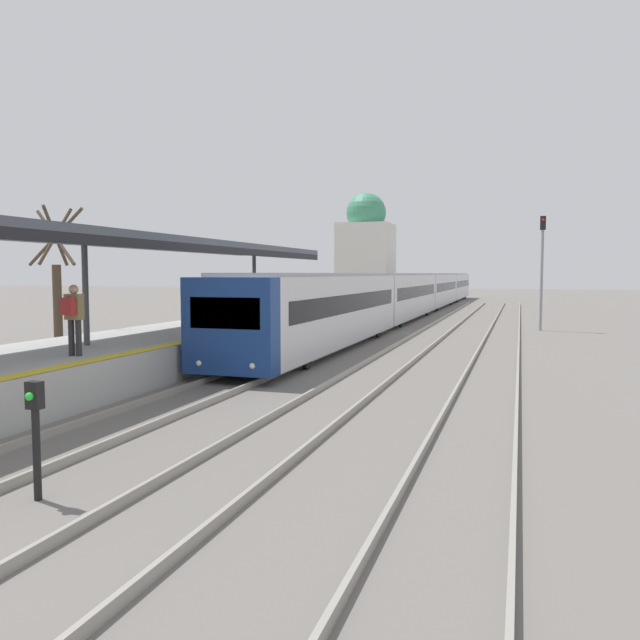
% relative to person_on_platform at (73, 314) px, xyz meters
% --- Properties ---
extents(platform_canopy, '(4.00, 27.72, 2.99)m').
position_rel_person_on_platform_xyz_m(platform_canopy, '(-1.13, 1.93, 1.89)').
color(platform_canopy, '#4C515B').
rests_on(platform_canopy, station_platform).
extents(person_on_platform, '(0.40, 0.40, 1.66)m').
position_rel_person_on_platform_xyz_m(person_on_platform, '(0.00, 0.00, 0.00)').
color(person_on_platform, '#2D2D33').
rests_on(person_on_platform, station_platform).
extents(train_near, '(2.59, 63.54, 2.97)m').
position_rel_person_on_platform_xyz_m(train_near, '(2.58, 34.42, -0.36)').
color(train_near, navy).
rests_on(train_near, ground_plane).
extents(signal_post_near, '(0.20, 0.21, 1.56)m').
position_rel_person_on_platform_xyz_m(signal_post_near, '(3.96, -5.57, -1.03)').
color(signal_post_near, black).
rests_on(signal_post_near, ground_plane).
extents(signal_mast_far, '(0.28, 0.29, 5.88)m').
position_rel_person_on_platform_xyz_m(signal_mast_far, '(10.91, 22.12, 1.62)').
color(signal_mast_far, gray).
rests_on(signal_mast_far, ground_plane).
extents(distant_domed_building, '(4.77, 4.77, 10.39)m').
position_rel_person_on_platform_xyz_m(distant_domed_building, '(-3.90, 44.79, 2.83)').
color(distant_domed_building, silver).
rests_on(distant_domed_building, ground_plane).
extents(bare_tree_background, '(2.47, 1.55, 5.39)m').
position_rel_person_on_platform_xyz_m(bare_tree_background, '(-6.34, 6.86, 0.50)').
color(bare_tree_background, '#4C3D2D').
rests_on(bare_tree_background, ground_plane).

